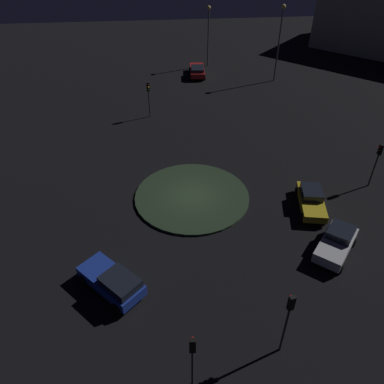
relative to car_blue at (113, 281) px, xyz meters
The scene contains 12 objects.
ground_plane 10.46m from the car_blue, 57.22° to the left, with size 116.46×116.46×0.00m, color black.
roundabout_island 10.45m from the car_blue, 57.22° to the left, with size 9.18×9.18×0.19m, color #263823.
car_blue is the anchor object (origin of this frame).
car_silver 14.83m from the car_blue, ahead, with size 4.00×4.26×1.58m.
car_red 36.60m from the car_blue, 75.71° to the left, with size 2.34×4.71×1.39m.
car_yellow 16.08m from the car_blue, 24.28° to the left, with size 2.65×4.67×1.46m.
traffic_light_south 7.66m from the car_blue, 55.72° to the right, with size 0.32×0.37×3.91m.
traffic_light_east 22.41m from the car_blue, 23.35° to the left, with size 0.36×0.30×3.94m.
traffic_light_south_near 10.41m from the car_blue, 28.05° to the right, with size 0.34×0.38×4.45m.
traffic_light_north 23.80m from the car_blue, 84.00° to the left, with size 0.34×0.38×3.88m.
streetlamp_north 41.11m from the car_blue, 74.41° to the left, with size 0.54×0.54×8.02m.
streetlamp_northeast 38.20m from the car_blue, 59.85° to the left, with size 0.55×0.55×9.33m.
Camera 1 is at (-2.42, -24.07, 18.97)m, focal length 35.68 mm.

